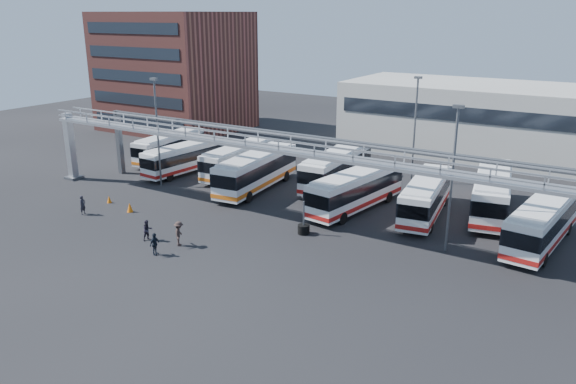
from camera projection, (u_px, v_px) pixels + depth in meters
The scene contains 23 objects.
ground at pixel (247, 248), 39.56m from camera, with size 140.00×140.00×0.00m, color black.
gantry at pixel (291, 155), 42.62m from camera, with size 51.40×5.15×7.10m.
apartment_building at pixel (175, 72), 78.50m from camera, with size 18.00×15.00×16.00m, color brown.
warehouse at pixel (532, 123), 62.99m from camera, with size 42.00×14.00×8.00m, color #9E9E99.
light_pole_left at pixel (157, 126), 52.34m from camera, with size 0.70×0.35×10.21m.
light_pole_mid at pixel (453, 172), 37.42m from camera, with size 0.70×0.35×10.21m.
light_pole_back at pixel (415, 124), 53.57m from camera, with size 0.70×0.35×10.21m.
bus_0 at pixel (170, 146), 62.46m from camera, with size 3.15×10.20×3.05m.
bus_1 at pixel (185, 157), 57.76m from camera, with size 3.19×10.14×3.03m.
bus_2 at pixel (238, 159), 56.78m from camera, with size 2.93×10.43×3.13m.
bus_3 at pixel (257, 170), 52.14m from camera, with size 3.77×11.69×3.49m.
bus_4 at pixel (337, 167), 53.17m from camera, with size 3.23×11.40×3.42m.
bus_5 at pixel (356, 189), 46.76m from camera, with size 4.09×11.20×3.33m.
bus_6 at pixel (426, 196), 45.25m from camera, with size 3.94×10.81×3.21m.
bus_7 at pixel (492, 192), 45.64m from camera, with size 4.75×11.88×3.52m.
bus_8 at pixel (543, 222), 39.46m from camera, with size 3.58×11.13×3.32m.
pedestrian_a at pixel (83, 205), 46.02m from camera, with size 0.59×0.39×1.62m, color #222129.
pedestrian_b at pixel (147, 230), 40.78m from camera, with size 0.75×0.59×1.55m, color #251F2C.
pedestrian_c at pixel (179, 234), 39.79m from camera, with size 1.17×0.67×1.81m, color #332522.
pedestrian_d at pixel (155, 244), 38.29m from camera, with size 0.92×0.38×1.58m, color black.
cone_left at pixel (109, 199), 48.97m from camera, with size 0.40×0.40×0.64m, color orange.
cone_right at pixel (130, 207), 46.68m from camera, with size 0.50×0.50×0.80m, color orange.
tire_stack at pixel (304, 228), 42.06m from camera, with size 0.90×0.90×2.58m.
Camera 1 is at (21.75, -29.40, 15.85)m, focal length 35.00 mm.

